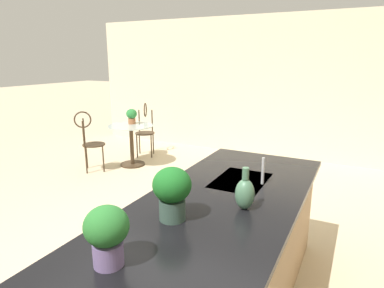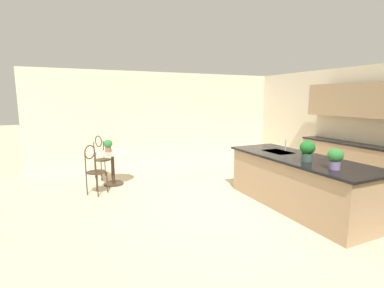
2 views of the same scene
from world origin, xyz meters
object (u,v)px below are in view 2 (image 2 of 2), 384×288
Objects in this scene: chair_by_island at (94,167)px; potted_plant_counter_near at (307,150)px; vase_on_counter at (306,150)px; potted_plant_on_table at (108,145)px; potted_plant_counter_far at (335,157)px; chair_near_window at (101,155)px; bistro_table at (113,165)px.

potted_plant_counter_near is (2.48, 3.09, 0.54)m from chair_by_island.
vase_on_counter is (2.13, 3.44, 0.46)m from chair_by_island.
potted_plant_counter_far is (3.71, 2.67, 0.20)m from potted_plant_on_table.
potted_plant_counter_far is (4.26, 2.77, 0.52)m from chair_near_window.
potted_plant_counter_far is at bearing 35.74° from potted_plant_on_table.
bistro_table is at bearing -144.04° from potted_plant_counter_far.
potted_plant_counter_near reaches higher than potted_plant_counter_far.
bistro_table is 4.06m from vase_on_counter.
potted_plant_on_table is (0.55, 0.10, 0.32)m from chair_near_window.
potted_plant_counter_near reaches higher than vase_on_counter.
bistro_table is at bearing 141.54° from chair_by_island.
bistro_table is 0.47m from potted_plant_on_table.
potted_plant_on_table is at bearing 151.03° from chair_by_island.
potted_plant_on_table is 0.95× the size of vase_on_counter.
potted_plant_on_table is 4.58m from potted_plant_counter_far.
vase_on_counter is at bearing 58.26° from chair_by_island.
potted_plant_on_table is 4.16m from vase_on_counter.
potted_plant_counter_far is at bearing 35.96° from bistro_table.
vase_on_counter reaches higher than bistro_table.
potted_plant_counter_near is at bearing 176.24° from potted_plant_counter_far.
chair_by_island is at bearing -128.74° from potted_plant_counter_near.
potted_plant_counter_near reaches higher than bistro_table.
chair_near_window reaches higher than bistro_table.
potted_plant_counter_near is at bearing 40.98° from bistro_table.
potted_plant_on_table is at bearing -132.60° from vase_on_counter.
chair_near_window is 4.68m from potted_plant_counter_near.
chair_by_island is 0.85m from potted_plant_on_table.
chair_near_window and chair_by_island have the same top height.
potted_plant_counter_far reaches higher than chair_by_island.
potted_plant_counter_far is (0.55, -0.04, -0.02)m from potted_plant_counter_near.
vase_on_counter is (3.36, 3.16, 0.46)m from chair_near_window.
potted_plant_counter_far is at bearing -3.76° from potted_plant_counter_near.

